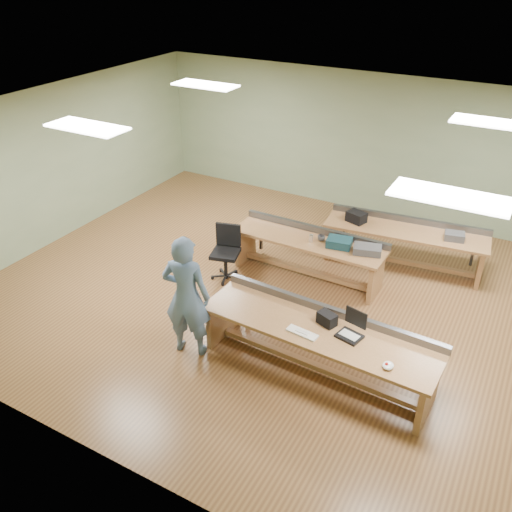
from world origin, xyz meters
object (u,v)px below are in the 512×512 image
at_px(drinks_can, 311,238).
at_px(parts_bin_grey, 367,250).
at_px(laptop_base, 349,336).
at_px(person, 187,296).
at_px(workbench_front, 318,338).
at_px(mug, 321,238).
at_px(camera_bag, 327,319).
at_px(task_chair, 226,260).
at_px(workbench_mid, 309,248).
at_px(parts_bin_teal, 339,243).
at_px(workbench_back, 405,239).

bearing_deg(drinks_can, parts_bin_grey, 5.79).
bearing_deg(drinks_can, laptop_base, -54.99).
relative_size(person, parts_bin_grey, 4.11).
bearing_deg(workbench_front, mug, 115.33).
distance_m(camera_bag, task_chair, 2.85).
xyz_separation_m(workbench_front, parts_bin_grey, (-0.11, 2.25, 0.25)).
bearing_deg(laptop_base, workbench_mid, 137.88).
relative_size(workbench_mid, person, 1.46).
height_order(parts_bin_teal, parts_bin_grey, parts_bin_teal).
bearing_deg(parts_bin_grey, parts_bin_teal, -178.45).
distance_m(laptop_base, parts_bin_teal, 2.47).
bearing_deg(laptop_base, parts_bin_grey, 116.00).
distance_m(workbench_front, person, 1.91).
relative_size(camera_bag, parts_bin_grey, 0.56).
xyz_separation_m(person, parts_bin_teal, (1.21, 2.73, -0.12)).
bearing_deg(laptop_base, task_chair, 164.92).
xyz_separation_m(person, task_chair, (-0.59, 1.97, -0.58)).
bearing_deg(parts_bin_grey, workbench_front, -87.32).
xyz_separation_m(workbench_mid, person, (-0.65, -2.73, 0.39)).
bearing_deg(camera_bag, workbench_front, -96.73).
bearing_deg(workbench_front, workbench_mid, 120.02).
bearing_deg(camera_bag, person, -141.49).
relative_size(camera_bag, mug, 2.01).
bearing_deg(workbench_front, laptop_base, 1.70).
height_order(mug, drinks_can, drinks_can).
bearing_deg(workbench_back, person, -123.83).
bearing_deg(workbench_front, person, -162.10).
distance_m(workbench_mid, camera_bag, 2.47).
bearing_deg(workbench_mid, parts_bin_teal, 0.03).
relative_size(parts_bin_teal, mug, 3.22).
distance_m(workbench_back, drinks_can, 1.85).
bearing_deg(laptop_base, drinks_can, 137.73).
distance_m(mug, drinks_can, 0.19).
relative_size(task_chair, parts_bin_grey, 2.15).
xyz_separation_m(workbench_front, workbench_back, (0.23, 3.43, -0.01)).
height_order(workbench_front, drinks_can, drinks_can).
height_order(workbench_front, parts_bin_teal, parts_bin_teal).
distance_m(workbench_back, parts_bin_teal, 1.47).
distance_m(task_chair, mug, 1.71).
bearing_deg(drinks_can, parts_bin_teal, 10.04).
bearing_deg(workbench_mid, mug, 9.51).
bearing_deg(parts_bin_grey, task_chair, -161.53).
xyz_separation_m(person, drinks_can, (0.72, 2.64, -0.13)).
bearing_deg(camera_bag, parts_bin_teal, 127.78).
bearing_deg(camera_bag, task_chair, 171.46).
bearing_deg(parts_bin_teal, task_chair, -157.31).
relative_size(task_chair, parts_bin_teal, 2.40).
bearing_deg(task_chair, workbench_front, -47.36).
height_order(parts_bin_teal, drinks_can, parts_bin_teal).
distance_m(parts_bin_grey, drinks_can, 0.98).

